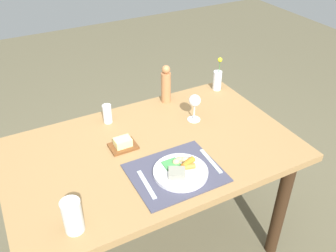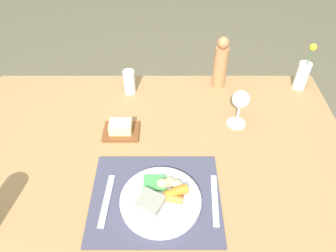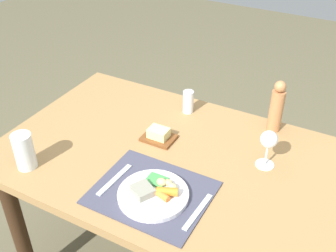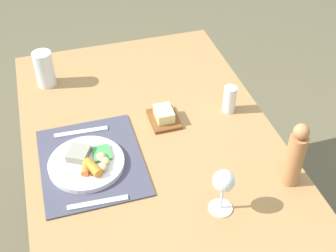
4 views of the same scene
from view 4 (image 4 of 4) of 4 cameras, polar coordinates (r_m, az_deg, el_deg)
name	(u,v)px [view 4 (image 4 of 4)]	position (r m, az deg, el deg)	size (l,w,h in m)	color
dining_table	(155,168)	(1.60, -1.65, -5.30)	(1.39, 0.86, 0.75)	#9D7647
placemat	(92,161)	(1.49, -9.60, -4.42)	(0.39, 0.32, 0.01)	#414153
dinner_plate	(87,162)	(1.47, -10.12, -4.52)	(0.24, 0.24, 0.05)	silver
fork	(81,132)	(1.59, -10.88, -0.73)	(0.02, 0.18, 0.01)	silver
knife	(98,203)	(1.37, -8.82, -9.50)	(0.02, 0.18, 0.01)	silver
butter_dish	(164,116)	(1.61, -0.51, 1.24)	(0.13, 0.10, 0.05)	brown
pepper_mill	(295,156)	(1.39, 15.70, -3.61)	(0.06, 0.06, 0.23)	#B57648
salt_shaker	(229,99)	(1.65, 7.74, 3.35)	(0.05, 0.05, 0.10)	white
wine_glass	(223,183)	(1.27, 6.99, -7.14)	(0.07, 0.07, 0.15)	white
water_tumbler	(45,71)	(1.83, -15.24, 6.72)	(0.07, 0.07, 0.14)	silver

